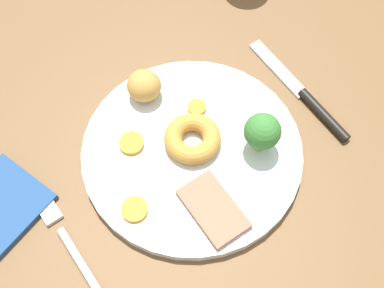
# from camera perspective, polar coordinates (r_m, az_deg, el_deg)

# --- Properties ---
(dining_table) EXTENTS (1.20, 0.84, 0.04)m
(dining_table) POSITION_cam_1_polar(r_m,az_deg,el_deg) (0.58, -3.22, -2.34)
(dining_table) COLOR brown
(dining_table) RESTS_ON ground
(dinner_plate) EXTENTS (0.26, 0.26, 0.01)m
(dinner_plate) POSITION_cam_1_polar(r_m,az_deg,el_deg) (0.56, -0.00, -0.85)
(dinner_plate) COLOR white
(dinner_plate) RESTS_ON dining_table
(meat_slice_main) EXTENTS (0.05, 0.08, 0.01)m
(meat_slice_main) POSITION_cam_1_polar(r_m,az_deg,el_deg) (0.52, 2.49, -7.89)
(meat_slice_main) COLOR #9E664C
(meat_slice_main) RESTS_ON dinner_plate
(yorkshire_pudding) EXTENTS (0.07, 0.07, 0.02)m
(yorkshire_pudding) POSITION_cam_1_polar(r_m,az_deg,el_deg) (0.55, 0.05, 0.69)
(yorkshire_pudding) COLOR #C68938
(yorkshire_pudding) RESTS_ON dinner_plate
(roast_potato_left) EXTENTS (0.05, 0.05, 0.04)m
(roast_potato_left) POSITION_cam_1_polar(r_m,az_deg,el_deg) (0.58, -5.84, 7.05)
(roast_potato_left) COLOR #BC8C42
(roast_potato_left) RESTS_ON dinner_plate
(carrot_coin_front) EXTENTS (0.02, 0.02, 0.01)m
(carrot_coin_front) POSITION_cam_1_polar(r_m,az_deg,el_deg) (0.58, 0.60, 4.46)
(carrot_coin_front) COLOR orange
(carrot_coin_front) RESTS_ON dinner_plate
(carrot_coin_back) EXTENTS (0.03, 0.03, 0.01)m
(carrot_coin_back) POSITION_cam_1_polar(r_m,az_deg,el_deg) (0.52, -6.99, -7.86)
(carrot_coin_back) COLOR orange
(carrot_coin_back) RESTS_ON dinner_plate
(carrot_coin_side) EXTENTS (0.03, 0.03, 0.01)m
(carrot_coin_side) POSITION_cam_1_polar(r_m,az_deg,el_deg) (0.56, -7.36, 0.09)
(carrot_coin_side) COLOR orange
(carrot_coin_side) RESTS_ON dinner_plate
(broccoli_floret) EXTENTS (0.04, 0.04, 0.06)m
(broccoli_floret) POSITION_cam_1_polar(r_m,az_deg,el_deg) (0.53, 8.53, 1.46)
(broccoli_floret) COLOR #8CB766
(broccoli_floret) RESTS_ON dinner_plate
(fork) EXTENTS (0.02, 0.15, 0.01)m
(fork) POSITION_cam_1_polar(r_m,az_deg,el_deg) (0.54, -14.98, -11.14)
(fork) COLOR silver
(fork) RESTS_ON dining_table
(knife) EXTENTS (0.03, 0.19, 0.01)m
(knife) POSITION_cam_1_polar(r_m,az_deg,el_deg) (0.62, 13.67, 5.56)
(knife) COLOR black
(knife) RESTS_ON dining_table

